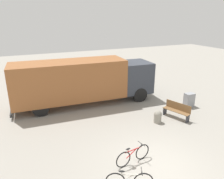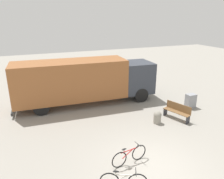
{
  "view_description": "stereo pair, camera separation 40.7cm",
  "coord_description": "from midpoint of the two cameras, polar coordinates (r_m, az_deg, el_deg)",
  "views": [
    {
      "loc": [
        -4.67,
        -6.03,
        5.8
      ],
      "look_at": [
        0.34,
        5.1,
        1.64
      ],
      "focal_mm": 35.0,
      "sensor_mm": 36.0,
      "label": 1
    },
    {
      "loc": [
        -4.29,
        -6.19,
        5.8
      ],
      "look_at": [
        0.34,
        5.1,
        1.64
      ],
      "focal_mm": 35.0,
      "sensor_mm": 36.0,
      "label": 2
    }
  ],
  "objects": [
    {
      "name": "ground_plane",
      "position": [
        9.54,
        10.08,
        -18.95
      ],
      "size": [
        60.0,
        60.0,
        0.0
      ],
      "primitive_type": "plane",
      "color": "gray"
    },
    {
      "name": "utility_box",
      "position": [
        15.33,
        18.77,
        -2.6
      ],
      "size": [
        0.62,
        0.44,
        0.93
      ],
      "color": "gray",
      "rests_on": "ground"
    },
    {
      "name": "park_bench",
      "position": [
        13.41,
        15.78,
        -5.17
      ],
      "size": [
        0.9,
        1.66,
        0.94
      ],
      "rotation": [
        0.0,
        0.0,
        1.9
      ],
      "color": "brown",
      "rests_on": "ground"
    },
    {
      "name": "bicycle_middle",
      "position": [
        9.35,
        4.22,
        -16.76
      ],
      "size": [
        1.66,
        0.44,
        0.79
      ],
      "rotation": [
        0.0,
        0.0,
        0.14
      ],
      "color": "black",
      "rests_on": "ground"
    },
    {
      "name": "delivery_truck",
      "position": [
        14.71,
        -8.28,
        2.46
      ],
      "size": [
        9.59,
        2.8,
        3.03
      ],
      "rotation": [
        0.0,
        0.0,
        -0.06
      ],
      "color": "#99592D",
      "rests_on": "ground"
    },
    {
      "name": "bollard_near_bench",
      "position": [
        12.67,
        10.95,
        -6.91
      ],
      "size": [
        0.44,
        0.44,
        0.72
      ],
      "color": "gray",
      "rests_on": "ground"
    }
  ]
}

